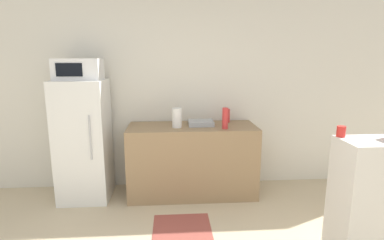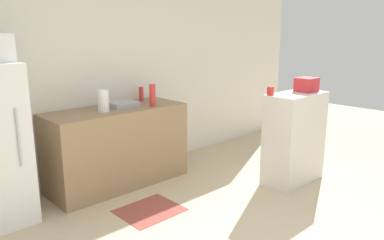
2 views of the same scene
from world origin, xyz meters
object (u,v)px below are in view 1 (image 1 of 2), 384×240
object	(u,v)px
bottle_tall	(225,118)
microwave	(78,69)
bottle_short	(228,116)
jar	(341,131)
paper_towel_roll	(177,118)
refrigerator	(84,141)

from	to	relation	value
bottle_tall	microwave	bearing A→B (deg)	174.64
microwave	bottle_short	xyz separation A→B (m)	(1.86, 0.21, -0.63)
jar	bottle_short	bearing A→B (deg)	117.10
microwave	bottle_tall	size ratio (longest dim) A/B	2.05
bottle_short	paper_towel_roll	size ratio (longest dim) A/B	0.75
microwave	paper_towel_roll	xyz separation A→B (m)	(1.17, -0.05, -0.60)
refrigerator	bottle_short	bearing A→B (deg)	6.26
refrigerator	microwave	distance (m)	0.88
bottle_short	jar	distance (m)	1.63
bottle_tall	jar	xyz separation A→B (m)	(0.84, -1.07, 0.08)
refrigerator	bottle_short	world-z (taller)	refrigerator
paper_towel_roll	bottle_tall	bearing A→B (deg)	-11.26
bottle_short	refrigerator	bearing A→B (deg)	-173.74
bottle_tall	bottle_short	size ratio (longest dim) A/B	1.44
bottle_short	jar	bearing A→B (deg)	-62.90
microwave	paper_towel_roll	size ratio (longest dim) A/B	2.21
microwave	bottle_short	distance (m)	1.97
refrigerator	microwave	world-z (taller)	microwave
bottle_tall	jar	bearing A→B (deg)	-51.91
microwave	jar	size ratio (longest dim) A/B	5.55
microwave	paper_towel_roll	world-z (taller)	microwave
bottle_tall	paper_towel_roll	xyz separation A→B (m)	(-0.59, 0.12, -0.01)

